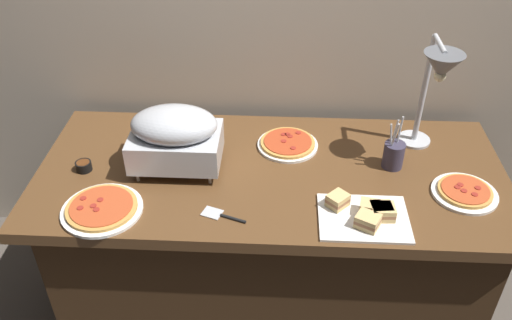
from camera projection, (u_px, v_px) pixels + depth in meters
The scene contains 12 objects.
ground_plane at pixel (269, 294), 2.62m from camera, with size 8.00×8.00×0.00m, color #4C443D.
back_wall at pixel (276, 20), 2.32m from camera, with size 4.40×0.04×2.40m, color #B7A893.
buffet_table at pixel (270, 237), 2.40m from camera, with size 1.90×0.84×0.76m.
chafing_dish at pixel (175, 136), 2.11m from camera, with size 0.36×0.25×0.27m.
heat_lamp at pixel (437, 75), 2.02m from camera, with size 0.15×0.31×0.50m.
pizza_plate_front at pixel (288, 144), 2.31m from camera, with size 0.26×0.26×0.03m.
pizza_plate_center at pixel (465, 192), 2.04m from camera, with size 0.25×0.25×0.03m.
pizza_plate_raised_stand at pixel (102, 209), 1.97m from camera, with size 0.30×0.30×0.03m.
sandwich_platter at pixel (366, 214), 1.93m from camera, with size 0.32×0.25×0.06m.
sauce_cup_near at pixel (84, 166), 2.17m from camera, with size 0.06×0.06×0.04m.
utensil_holder at pixel (393, 154), 2.16m from camera, with size 0.08×0.08×0.22m.
serving_spatula at pixel (222, 216), 1.95m from camera, with size 0.17×0.09×0.01m.
Camera 1 is at (0.03, -1.73, 2.07)m, focal length 37.64 mm.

